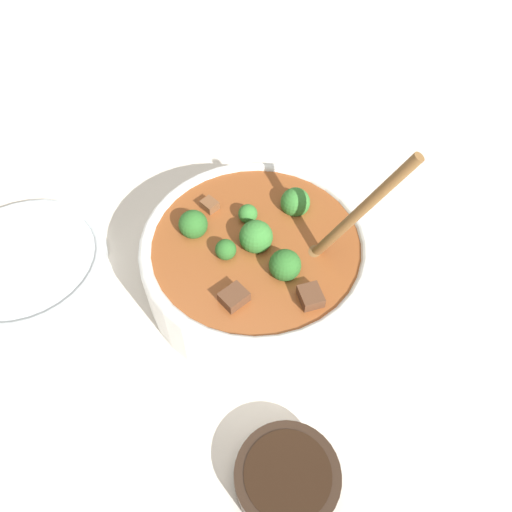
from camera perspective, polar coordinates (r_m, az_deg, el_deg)
ground_plane at (r=0.68m, az=0.00°, el=-2.92°), size 4.00×4.00×0.00m
stew_bowl at (r=0.64m, az=0.03°, el=-0.29°), size 0.29×0.30×0.25m
condiment_bowl at (r=0.56m, az=3.58°, el=-23.92°), size 0.11×0.11×0.03m
empty_plate at (r=0.76m, az=-25.10°, el=-0.53°), size 0.23×0.23×0.02m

